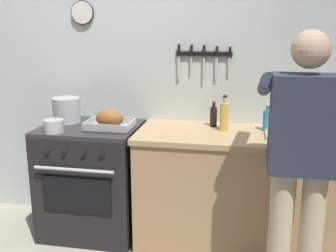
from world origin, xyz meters
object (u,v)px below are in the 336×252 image
stove (92,179)px  bottle_soy_sauce (214,116)px  bottle_dish_soap (267,120)px  bottle_cooking_oil (224,116)px  stock_pot (67,110)px  person_cook (301,155)px  roasting_pan (110,121)px  saucepan (54,126)px  cutting_board (291,135)px

stove → bottle_soy_sauce: bottle_soy_sauce is taller
bottle_dish_soap → bottle_cooking_oil: bearing=-170.3°
stock_pot → stove: bearing=-23.0°
stove → bottle_soy_sauce: size_ratio=4.54×
person_cook → bottle_soy_sauce: bearing=27.7°
bottle_dish_soap → bottle_soy_sauce: (-0.41, 0.06, -0.00)m
bottle_soy_sauce → stock_pot: bearing=-176.1°
roasting_pan → saucepan: (-0.38, -0.17, -0.02)m
cutting_board → roasting_pan: bearing=-178.3°
stock_pot → roasting_pan: bearing=-20.7°
roasting_pan → person_cook: bearing=-22.0°
saucepan → stock_pot: bearing=97.6°
person_cook → bottle_dish_soap: person_cook is taller
stock_pot → saucepan: size_ratio=1.51×
stock_pot → bottle_dish_soap: bottle_dish_soap is taller
roasting_pan → cutting_board: size_ratio=0.98×
cutting_board → bottle_cooking_oil: size_ratio=1.34×
cutting_board → bottle_dish_soap: bottle_dish_soap is taller
cutting_board → bottle_cooking_oil: (-0.48, 0.08, 0.10)m
bottle_cooking_oil → bottle_soy_sauce: 0.15m
person_cook → saucepan: 1.75m
stove → bottle_cooking_oil: (1.05, 0.06, 0.56)m
stove → person_cook: size_ratio=0.54×
bottle_cooking_oil → bottle_soy_sauce: bearing=127.4°
saucepan → bottle_cooking_oil: 1.27m
person_cook → stock_pot: size_ratio=7.45×
cutting_board → bottle_cooking_oil: bearing=170.1°
stock_pot → cutting_board: 1.77m
saucepan → bottle_soy_sauce: size_ratio=0.74×
person_cook → stock_pot: (-1.76, 0.70, 0.05)m
person_cook → bottle_cooking_oil: 0.82m
stock_pot → cutting_board: (1.76, -0.12, -0.09)m
bottle_cooking_oil → roasting_pan: bearing=-171.7°
stove → person_cook: 1.71m
person_cook → bottle_dish_soap: (-0.16, 0.72, 0.03)m
stock_pot → bottle_soy_sauce: stock_pot is taller
bottle_dish_soap → bottle_soy_sauce: 0.41m
person_cook → cutting_board: (0.00, 0.58, -0.04)m
roasting_pan → cutting_board: (1.34, 0.04, -0.06)m
person_cook → bottle_soy_sauce: person_cook is taller
stove → roasting_pan: 0.55m
stove → saucepan: bearing=-129.5°
bottle_soy_sauce → bottle_cooking_oil: bearing=-52.6°
saucepan → bottle_soy_sauce: bearing=19.6°
bottle_cooking_oil → bottle_soy_sauce: bottle_cooking_oil is taller
stove → cutting_board: size_ratio=2.50×
cutting_board → bottle_dish_soap: (-0.16, 0.14, 0.08)m
saucepan → bottle_cooking_oil: (1.23, 0.29, 0.06)m
saucepan → bottle_dish_soap: bottle_dish_soap is taller
stove → stock_pot: (-0.23, 0.10, 0.55)m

